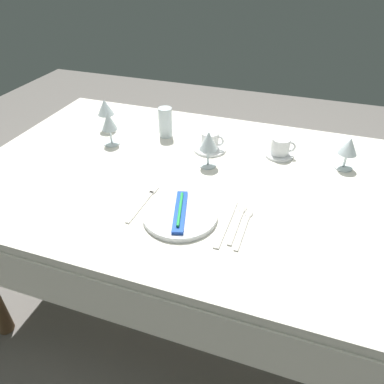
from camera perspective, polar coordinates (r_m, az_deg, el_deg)
ground_plane at (r=1.88m, az=1.19°, el=-16.64°), size 6.00×6.00×0.00m
dining_table at (r=1.42m, az=1.51°, el=-0.20°), size 1.80×1.11×0.74m
dinner_plate at (r=1.17m, az=-1.90°, el=-3.71°), size 0.24×0.24×0.02m
toothbrush_package at (r=1.15m, az=-1.92°, el=-3.07°), size 0.09×0.21×0.02m
fork_outer at (r=1.24m, az=-7.69°, el=-1.63°), size 0.03×0.22×0.00m
dinner_knife at (r=1.14m, az=5.45°, el=-5.21°), size 0.02×0.24×0.00m
spoon_soup at (r=1.17m, az=7.51°, el=-4.30°), size 0.03×0.21×0.01m
spoon_dessert at (r=1.15m, az=8.49°, el=-5.07°), size 0.03×0.20×0.01m
saucer_left at (r=1.55m, az=2.85°, el=6.95°), size 0.14×0.14×0.01m
coffee_cup_left at (r=1.53m, az=2.96°, el=8.26°), size 0.10×0.07×0.07m
saucer_right at (r=1.54m, az=13.73°, el=5.87°), size 0.12×0.12×0.01m
coffee_cup_right at (r=1.53m, az=14.01°, el=7.14°), size 0.10×0.08×0.07m
wine_glass_centre at (r=1.59m, az=-13.13°, el=10.68°), size 0.07×0.07×0.15m
wine_glass_left at (r=1.73m, az=-13.70°, el=12.84°), size 0.07×0.07×0.15m
wine_glass_right at (r=1.38m, az=2.81°, el=7.90°), size 0.07×0.07×0.15m
wine_glass_far at (r=1.50m, az=23.77°, el=6.46°), size 0.07×0.07×0.13m
drink_tumbler at (r=1.64m, az=-4.26°, el=10.79°), size 0.06×0.06×0.13m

